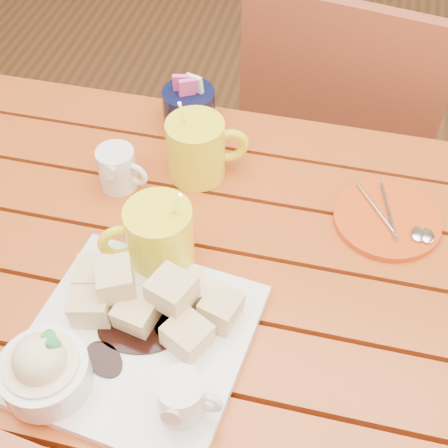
% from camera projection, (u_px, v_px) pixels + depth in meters
% --- Properties ---
extents(table, '(1.20, 0.79, 0.75)m').
position_uv_depth(table, '(190.00, 315.00, 1.00)').
color(table, '#A94815').
rests_on(table, ground).
extents(dessert_plate, '(0.32, 0.32, 0.12)m').
position_uv_depth(dessert_plate, '(116.00, 343.00, 0.81)').
color(dessert_plate, white).
rests_on(dessert_plate, table).
extents(coffee_mug_left, '(0.13, 0.10, 0.16)m').
position_uv_depth(coffee_mug_left, '(158.00, 237.00, 0.90)').
color(coffee_mug_left, yellow).
rests_on(coffee_mug_left, table).
extents(coffee_mug_right, '(0.13, 0.10, 0.16)m').
position_uv_depth(coffee_mug_right, '(198.00, 148.00, 1.02)').
color(coffee_mug_right, yellow).
rests_on(coffee_mug_right, table).
extents(cream_pitcher, '(0.09, 0.08, 0.08)m').
position_uv_depth(cream_pitcher, '(118.00, 168.00, 1.02)').
color(cream_pitcher, white).
rests_on(cream_pitcher, table).
extents(sugar_caddy, '(0.09, 0.09, 0.10)m').
position_uv_depth(sugar_caddy, '(189.00, 106.00, 1.13)').
color(sugar_caddy, black).
rests_on(sugar_caddy, table).
extents(orange_saucer, '(0.17, 0.17, 0.02)m').
position_uv_depth(orange_saucer, '(388.00, 220.00, 0.99)').
color(orange_saucer, '#CF4512').
rests_on(orange_saucer, table).
extents(chair_far, '(0.50, 0.50, 0.91)m').
position_uv_depth(chair_far, '(340.00, 135.00, 1.51)').
color(chair_far, brown).
rests_on(chair_far, ground).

